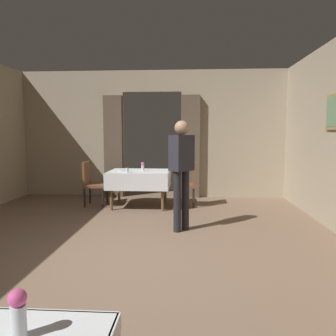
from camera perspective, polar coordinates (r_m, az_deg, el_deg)
The scene contains 10 objects.
ground at distance 4.12m, azimuth -9.59°, elevation -15.82°, with size 10.08×10.08×0.00m, color #7A604C.
wall_back at distance 7.94m, azimuth -2.77°, elevation 5.93°, with size 6.40×0.27×3.00m.
dining_table_mid at distance 6.82m, azimuth -4.98°, elevation -1.43°, with size 1.26×0.96×0.75m.
chair_mid_right at distance 6.88m, azimuth 3.57°, elevation -2.40°, with size 0.44×0.44×0.93m.
chair_mid_left at distance 7.10m, azimuth -13.04°, elevation -2.27°, with size 0.44×0.44×0.93m.
flower_vase_near at distance 1.48m, azimuth -24.57°, elevation -21.75°, with size 0.07×0.07×0.20m.
flower_vase_mid at distance 6.88m, azimuth -4.41°, elevation 0.37°, with size 0.07×0.07×0.18m.
glass_mid_b at distance 6.56m, azimuth -7.11°, elevation -0.39°, with size 0.07×0.07×0.09m, color silver.
plate_mid_c at distance 6.86m, azimuth -7.86°, elevation -0.44°, with size 0.19×0.19×0.01m, color white.
person_waiter_by_doorway at distance 5.08m, azimuth 2.36°, elevation 0.36°, with size 0.41×0.41×1.72m.
Camera 1 is at (0.91, -3.71, 1.53)m, focal length 35.13 mm.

